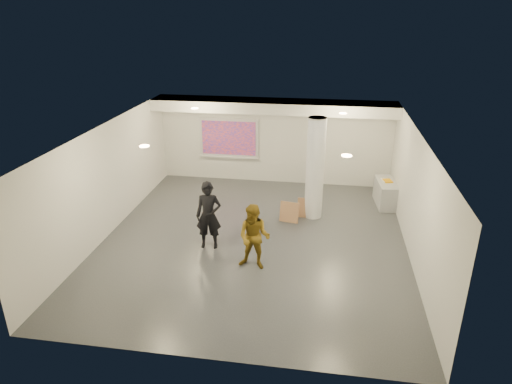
% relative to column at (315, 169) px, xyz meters
% --- Properties ---
extents(floor, '(8.00, 9.00, 0.01)m').
position_rel_column_xyz_m(floor, '(-1.50, -1.80, -1.50)').
color(floor, '#36393D').
rests_on(floor, ground).
extents(ceiling, '(8.00, 9.00, 0.01)m').
position_rel_column_xyz_m(ceiling, '(-1.50, -1.80, 1.50)').
color(ceiling, white).
rests_on(ceiling, floor).
extents(wall_back, '(8.00, 0.01, 3.00)m').
position_rel_column_xyz_m(wall_back, '(-1.50, 2.70, 0.00)').
color(wall_back, silver).
rests_on(wall_back, floor).
extents(wall_front, '(8.00, 0.01, 3.00)m').
position_rel_column_xyz_m(wall_front, '(-1.50, -6.30, 0.00)').
color(wall_front, silver).
rests_on(wall_front, floor).
extents(wall_left, '(0.01, 9.00, 3.00)m').
position_rel_column_xyz_m(wall_left, '(-5.50, -1.80, 0.00)').
color(wall_left, silver).
rests_on(wall_left, floor).
extents(wall_right, '(0.01, 9.00, 3.00)m').
position_rel_column_xyz_m(wall_right, '(2.50, -1.80, 0.00)').
color(wall_right, silver).
rests_on(wall_right, floor).
extents(soffit_band, '(8.00, 1.10, 0.36)m').
position_rel_column_xyz_m(soffit_band, '(-1.50, 2.15, 1.32)').
color(soffit_band, silver).
rests_on(soffit_band, ceiling).
extents(downlight_nw, '(0.22, 0.22, 0.02)m').
position_rel_column_xyz_m(downlight_nw, '(-3.70, 0.70, 1.48)').
color(downlight_nw, '#FFCB96').
rests_on(downlight_nw, ceiling).
extents(downlight_ne, '(0.22, 0.22, 0.02)m').
position_rel_column_xyz_m(downlight_ne, '(0.70, 0.70, 1.48)').
color(downlight_ne, '#FFCB96').
rests_on(downlight_ne, ceiling).
extents(downlight_sw, '(0.22, 0.22, 0.02)m').
position_rel_column_xyz_m(downlight_sw, '(-3.70, -3.30, 1.48)').
color(downlight_sw, '#FFCB96').
rests_on(downlight_sw, ceiling).
extents(downlight_se, '(0.22, 0.22, 0.02)m').
position_rel_column_xyz_m(downlight_se, '(0.70, -3.30, 1.48)').
color(downlight_se, '#FFCB96').
rests_on(downlight_se, ceiling).
extents(column, '(0.52, 0.52, 3.00)m').
position_rel_column_xyz_m(column, '(0.00, 0.00, 0.00)').
color(column, white).
rests_on(column, floor).
extents(projection_screen, '(2.10, 0.13, 1.42)m').
position_rel_column_xyz_m(projection_screen, '(-3.10, 2.65, 0.03)').
color(projection_screen, silver).
rests_on(projection_screen, wall_back).
extents(credenza, '(0.66, 1.36, 0.77)m').
position_rel_column_xyz_m(credenza, '(2.22, 1.22, -1.12)').
color(credenza, '#9C9FA2').
rests_on(credenza, floor).
extents(papers_stack, '(0.30, 0.36, 0.02)m').
position_rel_column_xyz_m(papers_stack, '(2.19, 1.32, -0.72)').
color(papers_stack, white).
rests_on(papers_stack, credenza).
extents(postit_pad, '(0.32, 0.38, 0.03)m').
position_rel_column_xyz_m(postit_pad, '(2.24, 1.26, -0.72)').
color(postit_pad, '#E99803').
rests_on(postit_pad, credenza).
extents(cardboard_back, '(0.55, 0.18, 0.59)m').
position_rel_column_xyz_m(cardboard_back, '(-0.19, -0.10, -1.21)').
color(cardboard_back, '#A0714B').
rests_on(cardboard_back, floor).
extents(cardboard_front, '(0.57, 0.27, 0.60)m').
position_rel_column_xyz_m(cardboard_front, '(-0.67, -0.50, -1.20)').
color(cardboard_front, '#A0714B').
rests_on(cardboard_front, floor).
extents(woman, '(0.69, 0.49, 1.79)m').
position_rel_column_xyz_m(woman, '(-2.58, -2.29, -0.61)').
color(woman, black).
rests_on(woman, floor).
extents(man, '(0.86, 0.71, 1.62)m').
position_rel_column_xyz_m(man, '(-1.27, -3.11, -0.69)').
color(man, '#806118').
rests_on(man, floor).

